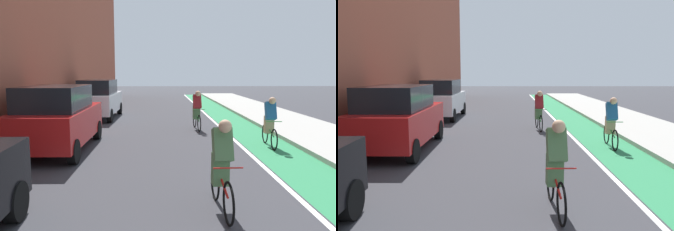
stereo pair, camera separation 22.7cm
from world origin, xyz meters
TOP-DOWN VIEW (x-y plane):
  - ground_plane at (0.00, 14.30)m, footprint 80.54×80.54m
  - bike_lane_paint at (3.44, 16.30)m, footprint 1.60×36.61m
  - lane_divider_stripe at (2.54, 16.30)m, footprint 0.12×36.61m
  - sidewalk_right at (5.87, 16.30)m, footprint 3.24×36.61m
  - parked_suv_red at (-3.19, 10.35)m, footprint 1.97×4.36m
  - parked_suv_white at (-3.20, 17.45)m, footprint 1.94×4.35m
  - cyclist_lead at (0.95, 5.76)m, footprint 0.48×1.75m
  - cyclist_mid at (3.44, 10.71)m, footprint 0.48×1.71m
  - cyclist_trailing at (1.46, 13.91)m, footprint 0.48×1.73m

SIDE VIEW (x-z plane):
  - ground_plane at x=0.00m, z-range 0.00..0.00m
  - bike_lane_paint at x=3.44m, z-range 0.00..0.00m
  - lane_divider_stripe at x=2.54m, z-range 0.00..0.00m
  - sidewalk_right at x=5.87m, z-range 0.00..0.14m
  - cyclist_lead at x=0.95m, z-range 0.00..1.63m
  - cyclist_mid at x=3.44m, z-range 0.04..1.65m
  - cyclist_trailing at x=1.46m, z-range 0.04..1.66m
  - parked_suv_white at x=-3.20m, z-range 0.02..2.00m
  - parked_suv_red at x=-3.19m, z-range 0.03..2.01m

